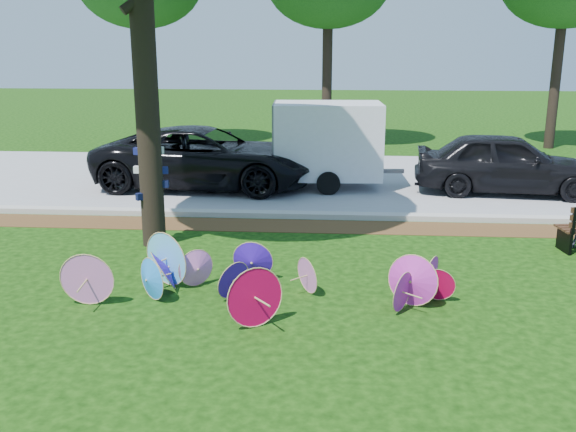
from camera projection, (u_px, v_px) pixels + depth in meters
name	position (u px, v px, depth m)	size (l,w,h in m)	color
ground	(243.00, 312.00, 9.23)	(90.00, 90.00, 0.00)	black
mulch_strip	(273.00, 226.00, 13.56)	(90.00, 1.00, 0.01)	#472D16
curb	(276.00, 214.00, 14.22)	(90.00, 0.30, 0.12)	#B7B5AD
street	(289.00, 179.00, 18.23)	(90.00, 8.00, 0.01)	gray
parasol_pile	(247.00, 275.00, 9.61)	(5.84, 2.14, 0.90)	#D76FBF
black_van	(205.00, 158.00, 16.96)	(2.66, 5.77, 1.60)	black
dark_pickup	(507.00, 163.00, 16.31)	(1.84, 4.57, 1.56)	black
cargo_trailer	(328.00, 140.00, 16.84)	(2.77, 1.75, 2.54)	white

